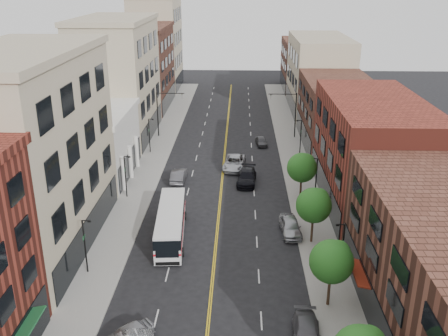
# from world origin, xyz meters

# --- Properties ---
(sidewalk_left) EXTENTS (4.00, 110.00, 0.15)m
(sidewalk_left) POSITION_xyz_m (-10.00, 35.00, 0.07)
(sidewalk_left) COLOR gray
(sidewalk_left) RESTS_ON ground
(sidewalk_right) EXTENTS (4.00, 110.00, 0.15)m
(sidewalk_right) POSITION_xyz_m (10.00, 35.00, 0.07)
(sidewalk_right) COLOR gray
(sidewalk_right) RESTS_ON ground
(bldg_l_tanoffice) EXTENTS (10.00, 22.00, 18.00)m
(bldg_l_tanoffice) POSITION_xyz_m (-17.00, 13.00, 9.00)
(bldg_l_tanoffice) COLOR tan
(bldg_l_tanoffice) RESTS_ON ground
(bldg_l_white) EXTENTS (10.00, 14.00, 8.00)m
(bldg_l_white) POSITION_xyz_m (-17.00, 31.00, 4.00)
(bldg_l_white) COLOR silver
(bldg_l_white) RESTS_ON ground
(bldg_l_far_a) EXTENTS (10.00, 20.00, 18.00)m
(bldg_l_far_a) POSITION_xyz_m (-17.00, 48.00, 9.00)
(bldg_l_far_a) COLOR tan
(bldg_l_far_a) RESTS_ON ground
(bldg_l_far_b) EXTENTS (10.00, 20.00, 15.00)m
(bldg_l_far_b) POSITION_xyz_m (-17.00, 68.00, 7.50)
(bldg_l_far_b) COLOR #542D21
(bldg_l_far_b) RESTS_ON ground
(bldg_l_far_c) EXTENTS (10.00, 16.00, 20.00)m
(bldg_l_far_c) POSITION_xyz_m (-17.00, 86.00, 10.00)
(bldg_l_far_c) COLOR tan
(bldg_l_far_c) RESTS_ON ground
(bldg_r_mid) EXTENTS (10.00, 22.00, 12.00)m
(bldg_r_mid) POSITION_xyz_m (17.00, 24.00, 6.00)
(bldg_r_mid) COLOR maroon
(bldg_r_mid) RESTS_ON ground
(bldg_r_far_a) EXTENTS (10.00, 20.00, 10.00)m
(bldg_r_far_a) POSITION_xyz_m (17.00, 45.00, 5.00)
(bldg_r_far_a) COLOR #542D21
(bldg_r_far_a) RESTS_ON ground
(bldg_r_far_b) EXTENTS (10.00, 22.00, 14.00)m
(bldg_r_far_b) POSITION_xyz_m (17.00, 66.00, 7.00)
(bldg_r_far_b) COLOR tan
(bldg_r_far_b) RESTS_ON ground
(bldg_r_far_c) EXTENTS (10.00, 18.00, 11.00)m
(bldg_r_far_c) POSITION_xyz_m (17.00, 86.00, 5.50)
(bldg_r_far_c) COLOR #542D21
(bldg_r_far_c) RESTS_ON ground
(tree_r_1) EXTENTS (3.40, 3.40, 5.59)m
(tree_r_1) POSITION_xyz_m (9.39, 4.07, 4.13)
(tree_r_1) COLOR black
(tree_r_1) RESTS_ON sidewalk_right
(tree_r_2) EXTENTS (3.40, 3.40, 5.59)m
(tree_r_2) POSITION_xyz_m (9.39, 14.07, 4.13)
(tree_r_2) COLOR black
(tree_r_2) RESTS_ON sidewalk_right
(tree_r_3) EXTENTS (3.40, 3.40, 5.59)m
(tree_r_3) POSITION_xyz_m (9.39, 24.07, 4.13)
(tree_r_3) COLOR black
(tree_r_3) RESTS_ON sidewalk_right
(lamp_l_1) EXTENTS (0.81, 0.55, 5.05)m
(lamp_l_1) POSITION_xyz_m (-10.95, 8.00, 2.97)
(lamp_l_1) COLOR black
(lamp_l_1) RESTS_ON sidewalk_left
(lamp_l_2) EXTENTS (0.81, 0.55, 5.05)m
(lamp_l_2) POSITION_xyz_m (-10.95, 24.00, 2.97)
(lamp_l_2) COLOR black
(lamp_l_2) RESTS_ON sidewalk_left
(lamp_l_3) EXTENTS (0.81, 0.55, 5.05)m
(lamp_l_3) POSITION_xyz_m (-10.95, 40.00, 2.97)
(lamp_l_3) COLOR black
(lamp_l_3) RESTS_ON sidewalk_left
(lamp_r_1) EXTENTS (0.81, 0.55, 5.05)m
(lamp_r_1) POSITION_xyz_m (10.95, 8.00, 2.97)
(lamp_r_1) COLOR black
(lamp_r_1) RESTS_ON sidewalk_right
(lamp_r_2) EXTENTS (0.81, 0.55, 5.05)m
(lamp_r_2) POSITION_xyz_m (10.95, 24.00, 2.97)
(lamp_r_2) COLOR black
(lamp_r_2) RESTS_ON sidewalk_right
(lamp_r_3) EXTENTS (0.81, 0.55, 5.05)m
(lamp_r_3) POSITION_xyz_m (10.95, 40.00, 2.97)
(lamp_r_3) COLOR black
(lamp_r_3) RESTS_ON sidewalk_right
(signal_mast_left) EXTENTS (4.49, 0.18, 7.20)m
(signal_mast_left) POSITION_xyz_m (-10.27, 48.00, 4.65)
(signal_mast_left) COLOR black
(signal_mast_left) RESTS_ON sidewalk_left
(signal_mast_right) EXTENTS (4.49, 0.18, 7.20)m
(signal_mast_right) POSITION_xyz_m (10.27, 48.00, 4.65)
(signal_mast_right) COLOR black
(signal_mast_right) RESTS_ON sidewalk_right
(city_bus) EXTENTS (3.37, 11.50, 2.92)m
(city_bus) POSITION_xyz_m (-4.52, 14.72, 1.70)
(city_bus) COLOR silver
(city_bus) RESTS_ON ground
(car_angle_a) EXTENTS (4.05, 3.73, 1.34)m
(car_angle_a) POSITION_xyz_m (-5.60, -0.73, 0.67)
(car_angle_a) COLOR #9E9FA5
(car_angle_a) RESTS_ON ground
(car_parked_mid) EXTENTS (2.23, 4.94, 1.40)m
(car_parked_mid) POSITION_xyz_m (7.10, -0.26, 0.70)
(car_parked_mid) COLOR #4F4E53
(car_parked_mid) RESTS_ON ground
(car_parked_far) EXTENTS (2.25, 4.91, 1.63)m
(car_parked_far) POSITION_xyz_m (7.40, 15.83, 0.82)
(car_parked_far) COLOR #A7AAAF
(car_parked_far) RESTS_ON ground
(car_lane_behind) EXTENTS (1.71, 4.76, 1.56)m
(car_lane_behind) POSITION_xyz_m (-5.50, 29.19, 0.78)
(car_lane_behind) COLOR #45454A
(car_lane_behind) RESTS_ON ground
(car_lane_a) EXTENTS (2.72, 5.77, 1.63)m
(car_lane_a) POSITION_xyz_m (3.13, 28.91, 0.81)
(car_lane_a) COLOR black
(car_lane_a) RESTS_ON ground
(car_lane_b) EXTENTS (3.35, 6.18, 1.65)m
(car_lane_b) POSITION_xyz_m (1.50, 34.00, 0.82)
(car_lane_b) COLOR #B1B4B9
(car_lane_b) RESTS_ON ground
(car_lane_c) EXTENTS (1.99, 3.94, 1.29)m
(car_lane_c) POSITION_xyz_m (5.50, 44.04, 0.64)
(car_lane_c) COLOR #424247
(car_lane_c) RESTS_ON ground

